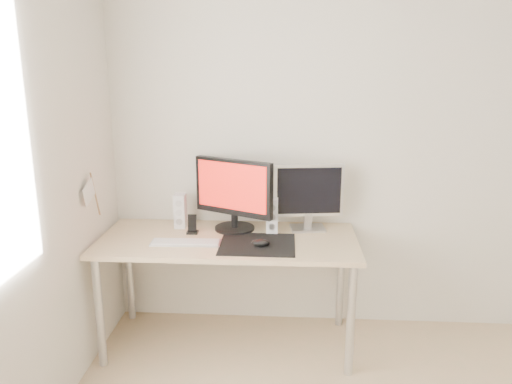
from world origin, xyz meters
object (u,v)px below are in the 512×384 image
object	(u,v)px
mouse	(261,243)
desk	(228,250)
main_monitor	(234,192)
speaker_left	(180,211)
speaker_right	(272,215)
second_monitor	(309,194)
keyboard	(186,242)
phone_dock	(192,228)

from	to	relation	value
mouse	desk	size ratio (longest dim) A/B	0.07
main_monitor	speaker_left	distance (m)	0.38
main_monitor	speaker_right	size ratio (longest dim) A/B	2.27
second_monitor	keyboard	xyz separation A→B (m)	(-0.74, -0.31, -0.23)
main_monitor	keyboard	distance (m)	0.45
main_monitor	keyboard	xyz separation A→B (m)	(-0.26, -0.28, -0.25)
main_monitor	speaker_right	xyz separation A→B (m)	(0.25, -0.03, -0.14)
mouse	main_monitor	size ratio (longest dim) A/B	0.21
phone_dock	mouse	bearing A→B (deg)	-24.57
main_monitor	second_monitor	distance (m)	0.48
mouse	speaker_left	size ratio (longest dim) A/B	0.48
second_monitor	speaker_left	bearing A→B (deg)	-179.15
second_monitor	keyboard	bearing A→B (deg)	-157.18
speaker_left	second_monitor	bearing A→B (deg)	0.85
main_monitor	speaker_left	world-z (taller)	main_monitor
speaker_left	desk	bearing A→B (deg)	-29.20
keyboard	mouse	bearing A→B (deg)	-2.16
speaker_left	speaker_right	xyz separation A→B (m)	(0.61, -0.06, 0.00)
desk	mouse	bearing A→B (deg)	-31.67
desk	keyboard	size ratio (longest dim) A/B	3.79
second_monitor	desk	bearing A→B (deg)	-158.16
mouse	main_monitor	xyz separation A→B (m)	(-0.19, 0.29, 0.23)
mouse	second_monitor	bearing A→B (deg)	48.61
desk	phone_dock	xyz separation A→B (m)	(-0.24, 0.07, 0.12)
mouse	speaker_left	xyz separation A→B (m)	(-0.55, 0.32, 0.09)
keyboard	main_monitor	bearing A→B (deg)	46.38
mouse	speaker_right	world-z (taller)	speaker_right
speaker_right	phone_dock	distance (m)	0.51
speaker_right	phone_dock	size ratio (longest dim) A/B	1.81
second_monitor	speaker_right	xyz separation A→B (m)	(-0.23, -0.07, -0.13)
speaker_left	keyboard	xyz separation A→B (m)	(0.09, -0.30, -0.11)
mouse	speaker_left	bearing A→B (deg)	149.84
mouse	phone_dock	xyz separation A→B (m)	(-0.45, 0.20, 0.02)
main_monitor	speaker_right	world-z (taller)	main_monitor
mouse	main_monitor	bearing A→B (deg)	122.92
speaker_right	speaker_left	bearing A→B (deg)	174.61
main_monitor	phone_dock	world-z (taller)	main_monitor
mouse	phone_dock	bearing A→B (deg)	155.43
second_monitor	phone_dock	distance (m)	0.77
speaker_left	keyboard	bearing A→B (deg)	-72.71
mouse	desk	world-z (taller)	mouse
main_monitor	phone_dock	bearing A→B (deg)	-160.93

